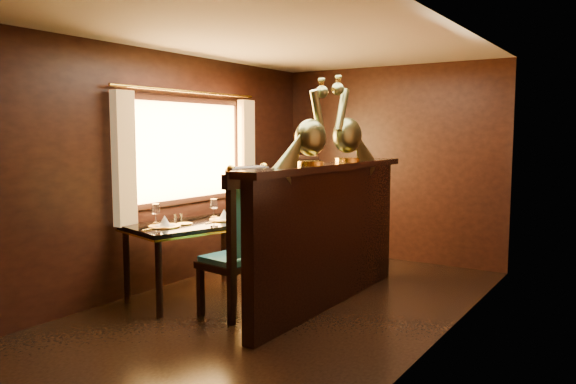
% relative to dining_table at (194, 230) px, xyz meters
% --- Properties ---
extents(ground, '(5.00, 5.00, 0.00)m').
position_rel_dining_table_xyz_m(ground, '(0.93, 0.22, -0.69)').
color(ground, black).
rests_on(ground, ground).
extents(room_shell, '(3.04, 5.04, 2.52)m').
position_rel_dining_table_xyz_m(room_shell, '(0.84, 0.24, 0.89)').
color(room_shell, black).
rests_on(room_shell, ground).
extents(partition, '(0.26, 2.70, 1.36)m').
position_rel_dining_table_xyz_m(partition, '(1.25, 0.52, 0.02)').
color(partition, black).
rests_on(partition, ground).
extents(dining_table, '(1.09, 1.45, 0.96)m').
position_rel_dining_table_xyz_m(dining_table, '(0.00, 0.00, 0.00)').
color(dining_table, black).
rests_on(dining_table, ground).
extents(chair_left, '(0.56, 0.58, 1.38)m').
position_rel_dining_table_xyz_m(chair_left, '(0.77, -0.23, 0.03)').
color(chair_left, black).
rests_on(chair_left, ground).
extents(chair_right, '(0.65, 0.67, 1.42)m').
position_rel_dining_table_xyz_m(chair_right, '(0.45, 1.18, 0.05)').
color(chair_right, black).
rests_on(chair_right, ground).
extents(peacock_left, '(0.25, 0.65, 0.78)m').
position_rel_dining_table_xyz_m(peacock_left, '(1.25, 0.15, 1.06)').
color(peacock_left, '#1C543E').
rests_on(peacock_left, partition).
extents(peacock_right, '(0.26, 0.70, 0.83)m').
position_rel_dining_table_xyz_m(peacock_right, '(1.25, 0.86, 1.09)').
color(peacock_right, '#1C543E').
rests_on(peacock_right, partition).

